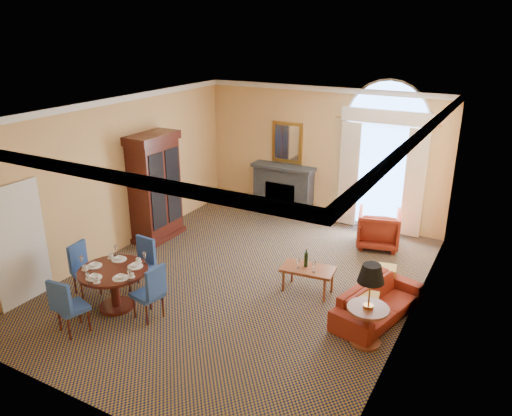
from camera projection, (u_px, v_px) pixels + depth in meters
The scene contains 12 objects.
ground at pixel (243, 281), 9.39m from camera, with size 7.50×7.50×0.00m, color #111836.
room_envelope at pixel (259, 143), 9.07m from camera, with size 6.04×7.52×3.45m.
armoire at pixel (155, 189), 10.90m from camera, with size 0.68×1.21×2.37m.
dining_table at pixel (114, 279), 8.32m from camera, with size 1.15×1.15×0.92m.
dining_chair_north at pixel (144, 260), 9.01m from camera, with size 0.51×0.51×0.94m.
dining_chair_south at pixel (66, 304), 7.61m from camera, with size 0.52×0.52×0.94m.
dining_chair_east at pixel (152, 290), 8.01m from camera, with size 0.50×0.50×0.94m.
dining_chair_west at pixel (82, 266), 8.80m from camera, with size 0.54×0.54×0.94m.
sofa at pixel (378, 302), 8.16m from camera, with size 1.84×0.72×0.54m, color maroon.
armchair at pixel (378, 229), 10.71m from camera, with size 0.87×0.89×0.81m, color maroon.
coffee_table at pixel (308, 270), 8.87m from camera, with size 0.99×0.62×0.81m.
side_table at pixel (369, 295), 7.28m from camera, with size 0.63×0.63×1.30m.
Camera 1 is at (4.22, -7.17, 4.58)m, focal length 35.00 mm.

